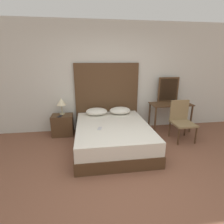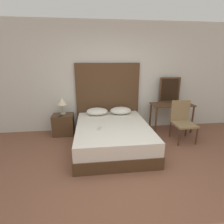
{
  "view_description": "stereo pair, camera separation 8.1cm",
  "coord_description": "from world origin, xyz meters",
  "views": [
    {
      "loc": [
        -0.59,
        -2.11,
        1.82
      ],
      "look_at": [
        -0.08,
        1.38,
        0.74
      ],
      "focal_mm": 28.0,
      "sensor_mm": 36.0,
      "label": 1
    },
    {
      "loc": [
        -0.51,
        -2.13,
        1.82
      ],
      "look_at": [
        -0.08,
        1.38,
        0.74
      ],
      "focal_mm": 28.0,
      "sensor_mm": 36.0,
      "label": 2
    }
  ],
  "objects": [
    {
      "name": "vanity_mirror",
      "position": [
        1.52,
        2.17,
        1.05
      ],
      "size": [
        0.55,
        0.03,
        0.64
      ],
      "color": "#4C331E",
      "rests_on": "vanity_desk"
    },
    {
      "name": "wall_back",
      "position": [
        0.0,
        2.35,
        1.35
      ],
      "size": [
        10.0,
        0.06,
        2.7
      ],
      "color": "silver",
      "rests_on": "ground_plane"
    },
    {
      "name": "bed",
      "position": [
        -0.08,
        1.28,
        0.24
      ],
      "size": [
        1.53,
        1.94,
        0.49
      ],
      "color": "#4C331E",
      "rests_on": "ground_plane"
    },
    {
      "name": "vanity_desk",
      "position": [
        1.52,
        1.95,
        0.61
      ],
      "size": [
        1.03,
        0.5,
        0.73
      ],
      "color": "#4C331E",
      "rests_on": "ground_plane"
    },
    {
      "name": "pillow_left",
      "position": [
        -0.38,
        2.01,
        0.58
      ],
      "size": [
        0.53,
        0.39,
        0.17
      ],
      "color": "silver",
      "rests_on": "bed"
    },
    {
      "name": "headboard",
      "position": [
        -0.08,
        2.28,
        0.86
      ],
      "size": [
        1.61,
        0.05,
        1.73
      ],
      "color": "#4C331E",
      "rests_on": "ground_plane"
    },
    {
      "name": "chair",
      "position": [
        1.55,
        1.44,
        0.49
      ],
      "size": [
        0.47,
        0.5,
        0.9
      ],
      "color": "olive",
      "rests_on": "ground_plane"
    },
    {
      "name": "ground_plane",
      "position": [
        0.0,
        0.0,
        0.0
      ],
      "size": [
        16.0,
        16.0,
        0.0
      ],
      "primitive_type": "plane",
      "color": "brown"
    },
    {
      "name": "pillow_right",
      "position": [
        0.21,
        2.01,
        0.58
      ],
      "size": [
        0.53,
        0.39,
        0.17
      ],
      "color": "silver",
      "rests_on": "bed"
    },
    {
      "name": "phone_on_bed",
      "position": [
        -0.37,
        1.1,
        0.5
      ],
      "size": [
        0.11,
        0.16,
        0.01
      ],
      "color": "#B7B7BC",
      "rests_on": "bed"
    },
    {
      "name": "table_lamp",
      "position": [
        -1.21,
        2.13,
        0.82
      ],
      "size": [
        0.22,
        0.22,
        0.41
      ],
      "color": "tan",
      "rests_on": "nightstand"
    },
    {
      "name": "nightstand",
      "position": [
        -1.22,
        2.05,
        0.26
      ],
      "size": [
        0.5,
        0.39,
        0.51
      ],
      "color": "#4C331E",
      "rests_on": "ground_plane"
    },
    {
      "name": "phone_on_nightstand",
      "position": [
        -1.26,
        1.95,
        0.52
      ],
      "size": [
        0.12,
        0.17,
        0.01
      ],
      "color": "black",
      "rests_on": "nightstand"
    }
  ]
}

